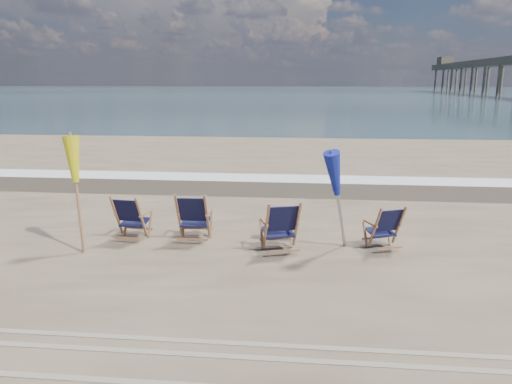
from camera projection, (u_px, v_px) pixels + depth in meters
ocean at (305, 92)px, 132.41m from camera, size 400.00×400.00×0.00m
surf_foam at (275, 178)px, 16.26m from camera, size 200.00×1.40×0.01m
wet_sand_strip at (272, 188)px, 14.80m from camera, size 200.00×2.60×0.00m
tire_tracks at (209, 370)px, 5.49m from camera, size 80.00×1.30×0.01m
beach_chair_0 at (141, 219)px, 9.75m from camera, size 0.68×0.75×0.95m
beach_chair_1 at (207, 218)px, 9.70m from camera, size 0.66×0.74×1.01m
beach_chair_2 at (297, 227)px, 9.10m from camera, size 0.85×0.90×1.03m
beach_chair_3 at (399, 227)px, 9.30m from camera, size 0.77×0.81×0.89m
umbrella_yellow at (75, 165)px, 9.01m from camera, size 0.30×0.30×2.14m
umbrella_blue at (340, 173)px, 9.06m from camera, size 0.30×0.30×1.99m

